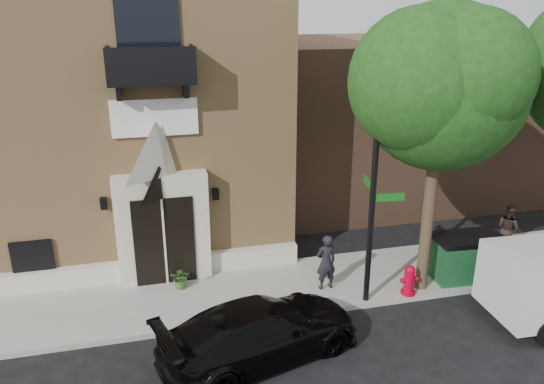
{
  "coord_description": "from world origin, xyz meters",
  "views": [
    {
      "loc": [
        -1.32,
        -11.45,
        7.85
      ],
      "look_at": [
        2.01,
        2.0,
        2.84
      ],
      "focal_mm": 35.0,
      "sensor_mm": 36.0,
      "label": 1
    }
  ],
  "objects_px": {
    "pedestrian_near": "(326,262)",
    "pedestrian_far": "(508,229)",
    "street_sign": "(373,200)",
    "dumpster": "(467,256)",
    "black_sedan": "(261,331)",
    "fire_hydrant": "(409,280)"
  },
  "relations": [
    {
      "from": "dumpster",
      "to": "pedestrian_far",
      "type": "xyz_separation_m",
      "value": [
        2.24,
        1.15,
        0.15
      ]
    },
    {
      "from": "fire_hydrant",
      "to": "dumpster",
      "type": "relative_size",
      "value": 0.43
    },
    {
      "from": "black_sedan",
      "to": "fire_hydrant",
      "type": "bearing_deg",
      "value": -88.01
    },
    {
      "from": "street_sign",
      "to": "fire_hydrant",
      "type": "height_order",
      "value": "street_sign"
    },
    {
      "from": "pedestrian_near",
      "to": "pedestrian_far",
      "type": "distance_m",
      "value": 6.5
    },
    {
      "from": "fire_hydrant",
      "to": "pedestrian_far",
      "type": "xyz_separation_m",
      "value": [
        4.32,
        1.64,
        0.38
      ]
    },
    {
      "from": "black_sedan",
      "to": "pedestrian_near",
      "type": "bearing_deg",
      "value": -61.85
    },
    {
      "from": "dumpster",
      "to": "black_sedan",
      "type": "bearing_deg",
      "value": -159.98
    },
    {
      "from": "dumpster",
      "to": "pedestrian_far",
      "type": "bearing_deg",
      "value": 30.31
    },
    {
      "from": "black_sedan",
      "to": "dumpster",
      "type": "height_order",
      "value": "dumpster"
    },
    {
      "from": "street_sign",
      "to": "pedestrian_near",
      "type": "xyz_separation_m",
      "value": [
        -0.89,
        0.85,
        -2.08
      ]
    },
    {
      "from": "black_sedan",
      "to": "street_sign",
      "type": "relative_size",
      "value": 0.84
    },
    {
      "from": "street_sign",
      "to": "pedestrian_far",
      "type": "relative_size",
      "value": 3.54
    },
    {
      "from": "fire_hydrant",
      "to": "dumpster",
      "type": "xyz_separation_m",
      "value": [
        2.08,
        0.49,
        0.23
      ]
    },
    {
      "from": "pedestrian_far",
      "to": "fire_hydrant",
      "type": "bearing_deg",
      "value": 104.0
    },
    {
      "from": "pedestrian_near",
      "to": "pedestrian_far",
      "type": "bearing_deg",
      "value": -179.46
    },
    {
      "from": "pedestrian_near",
      "to": "street_sign",
      "type": "bearing_deg",
      "value": 130.16
    },
    {
      "from": "fire_hydrant",
      "to": "pedestrian_near",
      "type": "xyz_separation_m",
      "value": [
        -2.14,
        0.86,
        0.38
      ]
    },
    {
      "from": "black_sedan",
      "to": "fire_hydrant",
      "type": "relative_size",
      "value": 5.49
    },
    {
      "from": "pedestrian_near",
      "to": "fire_hydrant",
      "type": "bearing_deg",
      "value": 151.67
    },
    {
      "from": "street_sign",
      "to": "dumpster",
      "type": "distance_m",
      "value": 4.03
    },
    {
      "from": "street_sign",
      "to": "dumpster",
      "type": "bearing_deg",
      "value": 16.12
    }
  ]
}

